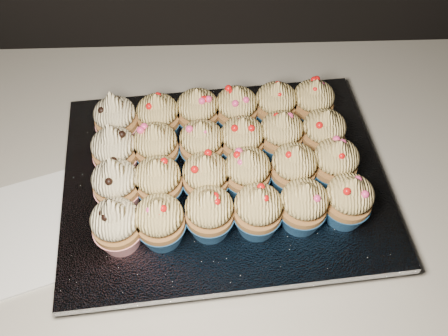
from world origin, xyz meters
name	(u,v)px	position (x,y,z in m)	size (l,w,h in m)	color
cabinet	(269,296)	(0.00, 1.70, 0.43)	(2.40, 0.60, 0.86)	black
worktop	(290,177)	(0.00, 1.70, 0.88)	(2.44, 0.64, 0.04)	beige
napkin	(35,230)	(-0.37, 1.61, 0.90)	(0.18, 0.18, 0.00)	white
baking_tray	(224,184)	(-0.10, 1.67, 0.91)	(0.42, 0.32, 0.02)	black
foil_lining	(224,177)	(-0.10, 1.67, 0.93)	(0.45, 0.35, 0.01)	silver
cupcake_0	(117,225)	(-0.24, 1.57, 0.97)	(0.06, 0.06, 0.10)	red
cupcake_1	(160,221)	(-0.19, 1.57, 0.97)	(0.06, 0.06, 0.08)	navy
cupcake_2	(209,213)	(-0.13, 1.58, 0.97)	(0.06, 0.06, 0.08)	navy
cupcake_3	(258,211)	(-0.06, 1.58, 0.97)	(0.06, 0.06, 0.08)	navy
cupcake_4	(303,206)	(-0.01, 1.59, 0.97)	(0.06, 0.06, 0.08)	navy
cupcake_5	(348,200)	(0.05, 1.59, 0.97)	(0.06, 0.06, 0.08)	navy
cupcake_6	(116,184)	(-0.25, 1.63, 0.97)	(0.06, 0.06, 0.10)	red
cupcake_7	(159,182)	(-0.19, 1.63, 0.97)	(0.06, 0.06, 0.08)	navy
cupcake_8	(206,178)	(-0.13, 1.63, 0.97)	(0.06, 0.06, 0.08)	navy
cupcake_9	(247,173)	(-0.07, 1.64, 0.97)	(0.06, 0.06, 0.08)	navy
cupcake_10	(293,169)	(-0.01, 1.65, 0.97)	(0.06, 0.06, 0.08)	navy
cupcake_11	(335,164)	(0.04, 1.65, 0.97)	(0.06, 0.06, 0.08)	navy
cupcake_12	(115,151)	(-0.25, 1.68, 0.97)	(0.06, 0.06, 0.10)	red
cupcake_13	(156,147)	(-0.20, 1.69, 0.97)	(0.06, 0.06, 0.08)	navy
cupcake_14	(202,145)	(-0.13, 1.69, 0.97)	(0.06, 0.06, 0.08)	navy
cupcake_15	(242,141)	(-0.08, 1.70, 0.97)	(0.06, 0.06, 0.08)	navy
cupcake_16	(281,135)	(-0.02, 1.71, 0.97)	(0.06, 0.06, 0.08)	navy
cupcake_17	(323,133)	(0.04, 1.71, 0.97)	(0.06, 0.06, 0.08)	navy
cupcake_18	(116,119)	(-0.26, 1.74, 0.97)	(0.06, 0.06, 0.10)	red
cupcake_19	(158,117)	(-0.20, 1.75, 0.97)	(0.06, 0.06, 0.08)	navy
cupcake_20	(198,112)	(-0.14, 1.76, 0.97)	(0.06, 0.06, 0.08)	navy
cupcake_21	(237,110)	(-0.08, 1.76, 0.97)	(0.06, 0.06, 0.08)	navy
cupcake_22	(276,105)	(-0.02, 1.77, 0.97)	(0.06, 0.06, 0.08)	navy
cupcake_23	(313,103)	(0.03, 1.77, 0.97)	(0.06, 0.06, 0.08)	navy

